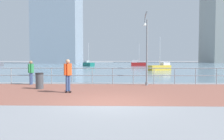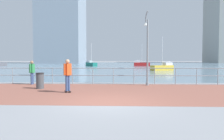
{
  "view_description": "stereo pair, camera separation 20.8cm",
  "coord_description": "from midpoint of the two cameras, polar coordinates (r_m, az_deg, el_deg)",
  "views": [
    {
      "loc": [
        0.34,
        -8.99,
        1.75
      ],
      "look_at": [
        0.02,
        3.92,
        1.1
      ],
      "focal_mm": 36.68,
      "sensor_mm": 36.0,
      "label": 1
    },
    {
      "loc": [
        0.55,
        -8.98,
        1.75
      ],
      "look_at": [
        0.02,
        3.92,
        1.1
      ],
      "focal_mm": 36.68,
      "sensor_mm": 36.0,
      "label": 2
    }
  ],
  "objects": [
    {
      "name": "tower_steel",
      "position": [
        91.38,
        -13.26,
        15.48
      ],
      "size": [
        15.67,
        17.73,
        45.3
      ],
      "color": "#8493A3",
      "rests_on": "ground"
    },
    {
      "name": "brick_paving",
      "position": [
        12.06,
        -0.7,
        -5.45
      ],
      "size": [
        28.0,
        7.18,
        0.01
      ],
      "primitive_type": "cube",
      "color": "#935647",
      "rests_on": "ground"
    },
    {
      "name": "ground",
      "position": [
        49.02,
        0.92,
        0.83
      ],
      "size": [
        220.0,
        220.0,
        0.0
      ],
      "primitive_type": "plane",
      "color": "gray"
    },
    {
      "name": "sailboat_ivory",
      "position": [
        54.61,
        6.49,
        1.54
      ],
      "size": [
        3.74,
        1.26,
        5.21
      ],
      "color": "#B21E1E",
      "rests_on": "ground"
    },
    {
      "name": "sailboat_teal",
      "position": [
        34.45,
        11.78,
        0.69
      ],
      "size": [
        3.6,
        2.67,
        4.94
      ],
      "color": "gold",
      "rests_on": "ground"
    },
    {
      "name": "waterfront_railing",
      "position": [
        15.55,
        -0.2,
        -0.71
      ],
      "size": [
        25.25,
        0.06,
        1.12
      ],
      "color": "#8C99A3",
      "rests_on": "ground"
    },
    {
      "name": "skateboarder",
      "position": [
        11.89,
        -11.44,
        -0.65
      ],
      "size": [
        0.41,
        0.53,
        1.71
      ],
      "color": "black",
      "rests_on": "ground"
    },
    {
      "name": "bystander",
      "position": [
        16.3,
        -19.89,
        -0.14
      ],
      "size": [
        0.28,
        0.56,
        1.6
      ],
      "color": "#384C7A",
      "rests_on": "ground"
    },
    {
      "name": "sailboat_yellow",
      "position": [
        53.48,
        -6.04,
        1.53
      ],
      "size": [
        3.1,
        3.79,
        5.33
      ],
      "color": "#197266",
      "rests_on": "ground"
    },
    {
      "name": "trash_bin",
      "position": [
        13.88,
        -18.03,
        -2.56
      ],
      "size": [
        0.46,
        0.46,
        0.93
      ],
      "color": "#474C51",
      "rests_on": "ground"
    },
    {
      "name": "lamppost",
      "position": [
        15.22,
        8.16,
        6.35
      ],
      "size": [
        0.36,
        0.81,
        4.85
      ],
      "color": "gray",
      "rests_on": "ground"
    },
    {
      "name": "harbor_water",
      "position": [
        60.54,
        1.02,
        1.22
      ],
      "size": [
        180.0,
        88.0,
        0.0
      ],
      "primitive_type": "cube",
      "color": "#6B899E",
      "rests_on": "ground"
    },
    {
      "name": "tower_concrete",
      "position": [
        109.67,
        25.66,
        11.84
      ],
      "size": [
        12.81,
        17.95,
        40.4
      ],
      "color": "#939993",
      "rests_on": "ground"
    }
  ]
}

